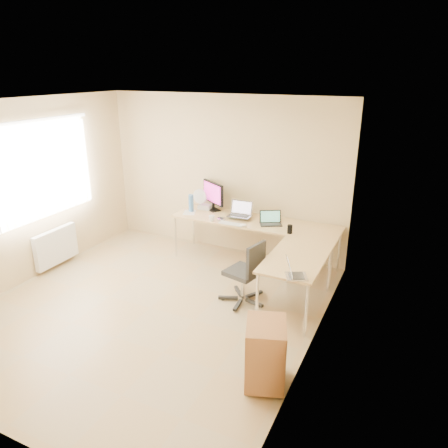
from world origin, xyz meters
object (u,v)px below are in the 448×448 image
at_px(cabinet, 265,353).
at_px(mug, 212,218).
at_px(laptop_center, 240,209).
at_px(keyboard, 231,224).
at_px(monitor, 213,196).
at_px(water_bottle, 191,203).
at_px(laptop_black, 271,218).
at_px(office_chair, 243,267).
at_px(desk_main, 254,243).
at_px(laptop_return, 297,269).
at_px(desk_return, 296,282).
at_px(desk_fan, 201,199).

bearing_deg(cabinet, mug, 108.17).
distance_m(laptop_center, keyboard, 0.32).
distance_m(monitor, water_bottle, 0.39).
height_order(laptop_black, office_chair, office_chair).
relative_size(desk_main, water_bottle, 9.18).
xyz_separation_m(mug, water_bottle, (-0.52, 0.28, 0.10)).
distance_m(laptop_return, office_chair, 0.98).
bearing_deg(keyboard, desk_return, -29.69).
xyz_separation_m(laptop_center, office_chair, (0.55, -1.14, -0.39)).
height_order(desk_return, laptop_center, laptop_center).
xyz_separation_m(monitor, keyboard, (0.56, -0.50, -0.23)).
xyz_separation_m(keyboard, water_bottle, (-0.86, 0.28, 0.14)).
bearing_deg(desk_main, office_chair, -75.61).
xyz_separation_m(laptop_center, cabinet, (1.38, -2.52, -0.53)).
distance_m(water_bottle, office_chair, 1.85).
bearing_deg(laptop_black, monitor, 139.01).
height_order(desk_return, desk_fan, desk_fan).
bearing_deg(desk_fan, water_bottle, -104.78).
xyz_separation_m(water_bottle, cabinet, (2.25, -2.51, -0.51)).
relative_size(laptop_center, water_bottle, 1.24).
distance_m(laptop_black, desk_fan, 1.36).
bearing_deg(office_chair, keyboard, 136.97).
xyz_separation_m(desk_main, office_chair, (0.30, -1.15, 0.14)).
xyz_separation_m(office_chair, cabinet, (0.83, -1.39, -0.14)).
bearing_deg(monitor, mug, -33.88).
distance_m(laptop_black, keyboard, 0.61).
bearing_deg(office_chair, laptop_return, -12.16).
relative_size(laptop_center, cabinet, 0.55).
bearing_deg(monitor, desk_return, -1.76).
distance_m(laptop_black, laptop_return, 1.72).
relative_size(desk_return, office_chair, 1.46).
xyz_separation_m(mug, cabinet, (1.73, -2.24, -0.42)).
bearing_deg(laptop_black, water_bottle, 150.57).
relative_size(laptop_center, keyboard, 0.92).
distance_m(mug, water_bottle, 0.60).
relative_size(desk_return, water_bottle, 4.50).
bearing_deg(desk_return, mug, 156.01).
height_order(laptop_black, laptop_return, laptop_black).
distance_m(desk_return, laptop_black, 1.27).
relative_size(laptop_black, water_bottle, 1.13).
xyz_separation_m(water_bottle, laptop_return, (2.25, -1.53, -0.05)).
height_order(desk_main, laptop_return, laptop_return).
distance_m(office_chair, cabinet, 1.62).
xyz_separation_m(laptop_black, laptop_return, (0.85, -1.50, -0.01)).
xyz_separation_m(water_bottle, desk_fan, (0.07, 0.22, 0.01)).
xyz_separation_m(desk_main, cabinet, (1.13, -2.54, -0.01)).
relative_size(desk_fan, cabinet, 0.49).
relative_size(office_chair, cabinet, 1.38).
xyz_separation_m(desk_main, mug, (-0.60, -0.30, 0.41)).
bearing_deg(keyboard, desk_main, 48.18).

